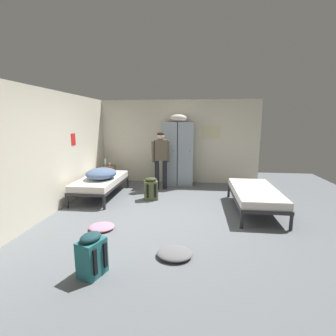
{
  "coord_description": "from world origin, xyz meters",
  "views": [
    {
      "loc": [
        0.56,
        -4.57,
        1.88
      ],
      "look_at": [
        0.0,
        0.3,
        0.95
      ],
      "focal_mm": 26.49,
      "sensor_mm": 36.0,
      "label": 1
    }
  ],
  "objects_px": {
    "water_bottle": "(105,162)",
    "bed_right": "(255,194)",
    "backpack_olive": "(151,189)",
    "clothes_pile_grey": "(175,253)",
    "bed_left_rear": "(101,182)",
    "lotion_bottle": "(110,164)",
    "clothes_pile_pink": "(102,227)",
    "bedding_heap": "(101,174)",
    "shelf_unit": "(108,173)",
    "locker_bank": "(178,152)",
    "person_traveler": "(161,155)",
    "backpack_teal": "(91,255)"
  },
  "relations": [
    {
      "from": "water_bottle",
      "to": "bed_right",
      "type": "bearing_deg",
      "value": -25.25
    },
    {
      "from": "backpack_olive",
      "to": "clothes_pile_grey",
      "type": "distance_m",
      "value": 2.66
    },
    {
      "from": "water_bottle",
      "to": "backpack_olive",
      "type": "xyz_separation_m",
      "value": [
        1.62,
        -1.33,
        -0.42
      ]
    },
    {
      "from": "bed_left_rear",
      "to": "lotion_bottle",
      "type": "distance_m",
      "value": 1.21
    },
    {
      "from": "clothes_pile_pink",
      "to": "bedding_heap",
      "type": "bearing_deg",
      "value": 110.75
    },
    {
      "from": "shelf_unit",
      "to": "lotion_bottle",
      "type": "height_order",
      "value": "lotion_bottle"
    },
    {
      "from": "water_bottle",
      "to": "lotion_bottle",
      "type": "distance_m",
      "value": 0.17
    },
    {
      "from": "clothes_pile_grey",
      "to": "water_bottle",
      "type": "bearing_deg",
      "value": 122.14
    },
    {
      "from": "bed_left_rear",
      "to": "lotion_bottle",
      "type": "bearing_deg",
      "value": 98.73
    },
    {
      "from": "locker_bank",
      "to": "person_traveler",
      "type": "distance_m",
      "value": 0.74
    },
    {
      "from": "bedding_heap",
      "to": "person_traveler",
      "type": "height_order",
      "value": "person_traveler"
    },
    {
      "from": "locker_bank",
      "to": "water_bottle",
      "type": "distance_m",
      "value": 2.19
    },
    {
      "from": "person_traveler",
      "to": "clothes_pile_grey",
      "type": "relative_size",
      "value": 3.13
    },
    {
      "from": "bed_right",
      "to": "clothes_pile_grey",
      "type": "height_order",
      "value": "bed_right"
    },
    {
      "from": "bed_right",
      "to": "bedding_heap",
      "type": "distance_m",
      "value": 3.58
    },
    {
      "from": "person_traveler",
      "to": "shelf_unit",
      "type": "bearing_deg",
      "value": 167.01
    },
    {
      "from": "backpack_olive",
      "to": "clothes_pile_grey",
      "type": "relative_size",
      "value": 1.09
    },
    {
      "from": "locker_bank",
      "to": "water_bottle",
      "type": "bearing_deg",
      "value": -174.47
    },
    {
      "from": "person_traveler",
      "to": "backpack_olive",
      "type": "height_order",
      "value": "person_traveler"
    },
    {
      "from": "water_bottle",
      "to": "backpack_teal",
      "type": "bearing_deg",
      "value": -71.84
    },
    {
      "from": "backpack_olive",
      "to": "clothes_pile_pink",
      "type": "distance_m",
      "value": 1.87
    },
    {
      "from": "clothes_pile_grey",
      "to": "lotion_bottle",
      "type": "bearing_deg",
      "value": 120.91
    },
    {
      "from": "locker_bank",
      "to": "bedding_heap",
      "type": "bearing_deg",
      "value": -138.09
    },
    {
      "from": "bedding_heap",
      "to": "lotion_bottle",
      "type": "distance_m",
      "value": 1.33
    },
    {
      "from": "backpack_teal",
      "to": "clothes_pile_grey",
      "type": "relative_size",
      "value": 1.09
    },
    {
      "from": "person_traveler",
      "to": "backpack_teal",
      "type": "bearing_deg",
      "value": -94.22
    },
    {
      "from": "locker_bank",
      "to": "backpack_teal",
      "type": "distance_m",
      "value": 4.7
    },
    {
      "from": "lotion_bottle",
      "to": "backpack_teal",
      "type": "relative_size",
      "value": 0.25
    },
    {
      "from": "bed_right",
      "to": "water_bottle",
      "type": "xyz_separation_m",
      "value": [
        -3.94,
        1.86,
        0.3
      ]
    },
    {
      "from": "shelf_unit",
      "to": "backpack_teal",
      "type": "xyz_separation_m",
      "value": [
        1.36,
        -4.36,
        -0.09
      ]
    },
    {
      "from": "lotion_bottle",
      "to": "backpack_teal",
      "type": "distance_m",
      "value": 4.53
    },
    {
      "from": "water_bottle",
      "to": "clothes_pile_grey",
      "type": "relative_size",
      "value": 0.48
    },
    {
      "from": "locker_bank",
      "to": "backpack_olive",
      "type": "bearing_deg",
      "value": -109.31
    },
    {
      "from": "person_traveler",
      "to": "backpack_teal",
      "type": "height_order",
      "value": "person_traveler"
    },
    {
      "from": "clothes_pile_grey",
      "to": "backpack_olive",
      "type": "bearing_deg",
      "value": 107.66
    },
    {
      "from": "bed_left_rear",
      "to": "backpack_teal",
      "type": "xyz_separation_m",
      "value": [
        1.11,
        -3.15,
        -0.12
      ]
    },
    {
      "from": "locker_bank",
      "to": "clothes_pile_grey",
      "type": "distance_m",
      "value": 4.18
    },
    {
      "from": "shelf_unit",
      "to": "person_traveler",
      "type": "xyz_separation_m",
      "value": [
        1.65,
        -0.38,
        0.61
      ]
    },
    {
      "from": "locker_bank",
      "to": "bedding_heap",
      "type": "distance_m",
      "value": 2.38
    },
    {
      "from": "shelf_unit",
      "to": "bed_right",
      "type": "xyz_separation_m",
      "value": [
        3.86,
        -1.84,
        0.04
      ]
    },
    {
      "from": "shelf_unit",
      "to": "backpack_olive",
      "type": "xyz_separation_m",
      "value": [
        1.54,
        -1.31,
        -0.09
      ]
    },
    {
      "from": "water_bottle",
      "to": "clothes_pile_pink",
      "type": "xyz_separation_m",
      "value": [
        1.06,
        -3.11,
        -0.64
      ]
    },
    {
      "from": "shelf_unit",
      "to": "bed_left_rear",
      "type": "bearing_deg",
      "value": -78.34
    },
    {
      "from": "shelf_unit",
      "to": "clothes_pile_grey",
      "type": "bearing_deg",
      "value": -58.59
    },
    {
      "from": "lotion_bottle",
      "to": "backpack_teal",
      "type": "height_order",
      "value": "lotion_bottle"
    },
    {
      "from": "locker_bank",
      "to": "shelf_unit",
      "type": "bearing_deg",
      "value": -173.72
    },
    {
      "from": "bed_left_rear",
      "to": "bed_right",
      "type": "relative_size",
      "value": 1.0
    },
    {
      "from": "backpack_teal",
      "to": "backpack_olive",
      "type": "bearing_deg",
      "value": 86.61
    },
    {
      "from": "bed_left_rear",
      "to": "person_traveler",
      "type": "bearing_deg",
      "value": 30.64
    },
    {
      "from": "bed_left_rear",
      "to": "clothes_pile_pink",
      "type": "xyz_separation_m",
      "value": [
        0.73,
        -1.88,
        -0.34
      ]
    }
  ]
}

